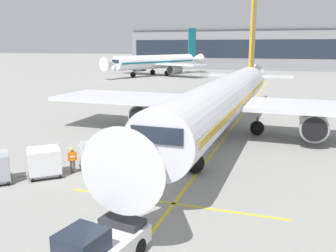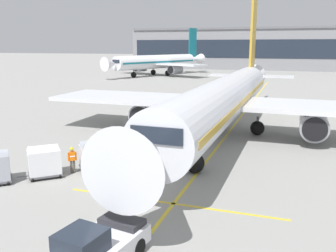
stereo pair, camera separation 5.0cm
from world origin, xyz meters
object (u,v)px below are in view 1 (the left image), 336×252
at_px(baggage_cart_lead, 95,155).
at_px(ground_crew_by_loader, 88,151).
at_px(baggage_cart_second, 44,161).
at_px(safety_cone_engine_keepout, 151,141).
at_px(belt_loader, 145,149).
at_px(safety_cone_wingtip, 144,133).
at_px(pushback_tug, 95,249).
at_px(distant_airplane, 158,62).
at_px(parked_airplane, 227,98).
at_px(ground_crew_by_carts, 72,158).

height_order(baggage_cart_lead, ground_crew_by_loader, baggage_cart_lead).
xyz_separation_m(baggage_cart_second, safety_cone_engine_keepout, (3.58, 9.36, -0.67)).
height_order(belt_loader, ground_crew_by_loader, belt_loader).
bearing_deg(baggage_cart_second, safety_cone_engine_keepout, 69.08).
xyz_separation_m(baggage_cart_lead, safety_cone_wingtip, (-0.51, 9.62, -0.67)).
relative_size(baggage_cart_lead, pushback_tug, 0.55).
relative_size(baggage_cart_lead, distant_airplane, 0.07).
xyz_separation_m(parked_airplane, safety_cone_wingtip, (-7.02, -2.93, -3.15)).
xyz_separation_m(parked_airplane, distant_airplane, (-29.61, 61.91, 0.16)).
bearing_deg(ground_crew_by_carts, distant_airplane, 106.25).
bearing_deg(pushback_tug, baggage_cart_lead, 119.68).
bearing_deg(safety_cone_engine_keepout, baggage_cart_second, -110.92).
relative_size(baggage_cart_second, ground_crew_by_carts, 1.47).
xyz_separation_m(parked_airplane, baggage_cart_second, (-8.89, -14.76, -2.48)).
distance_m(parked_airplane, ground_crew_by_loader, 14.19).
height_order(baggage_cart_lead, pushback_tug, baggage_cart_lead).
relative_size(belt_loader, safety_cone_engine_keepout, 7.00).
relative_size(baggage_cart_second, distant_airplane, 0.07).
bearing_deg(distant_airplane, pushback_tug, -71.19).
relative_size(parked_airplane, ground_crew_by_loader, 24.98).
height_order(ground_crew_by_loader, distant_airplane, distant_airplane).
distance_m(belt_loader, safety_cone_wingtip, 7.39).
distance_m(baggage_cart_second, safety_cone_wingtip, 11.99).
bearing_deg(ground_crew_by_loader, baggage_cart_second, -114.84).
height_order(belt_loader, ground_crew_by_carts, belt_loader).
xyz_separation_m(parked_airplane, baggage_cart_lead, (-6.52, -12.55, -2.48)).
bearing_deg(safety_cone_engine_keepout, safety_cone_wingtip, 124.68).
height_order(baggage_cart_second, ground_crew_by_loader, baggage_cart_second).
distance_m(ground_crew_by_loader, ground_crew_by_carts, 1.84).
height_order(ground_crew_by_carts, distant_airplane, distant_airplane).
bearing_deg(belt_loader, parked_airplane, 67.08).
relative_size(parked_airplane, belt_loader, 9.12).
bearing_deg(safety_cone_wingtip, ground_crew_by_carts, -93.02).
bearing_deg(safety_cone_wingtip, belt_loader, -66.60).
xyz_separation_m(belt_loader, pushback_tug, (3.23, -12.76, -0.07)).
bearing_deg(safety_cone_engine_keepout, distant_airplane, 109.85).
bearing_deg(baggage_cart_lead, ground_crew_by_loader, 142.42).
bearing_deg(baggage_cart_second, baggage_cart_lead, 42.98).
xyz_separation_m(ground_crew_by_carts, safety_cone_wingtip, (0.56, 10.69, -0.67)).
distance_m(parked_airplane, baggage_cart_second, 17.41).
relative_size(ground_crew_by_loader, safety_cone_wingtip, 2.55).
relative_size(parked_airplane, baggage_cart_second, 17.03).
bearing_deg(safety_cone_wingtip, parked_airplane, 22.64).
bearing_deg(pushback_tug, parked_airplane, 87.78).
height_order(belt_loader, distant_airplane, distant_airplane).
bearing_deg(belt_loader, pushback_tug, -75.80).
height_order(safety_cone_engine_keepout, safety_cone_wingtip, safety_cone_wingtip).
xyz_separation_m(baggage_cart_second, ground_crew_by_loader, (1.38, 2.98, -0.00)).
bearing_deg(distant_airplane, belt_loader, -70.39).
bearing_deg(distant_airplane, ground_crew_by_carts, -73.75).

